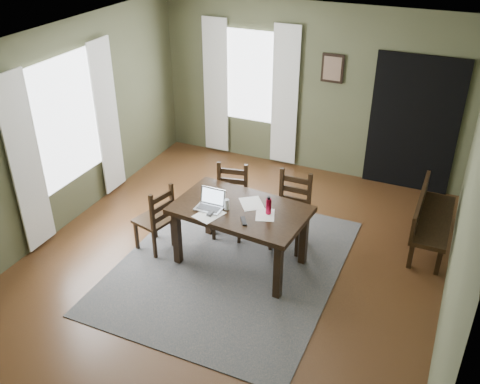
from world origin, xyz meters
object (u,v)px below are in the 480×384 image
at_px(chair_back_left, 230,202).
at_px(water_bottle, 269,206).
at_px(dining_table, 240,215).
at_px(chair_back_right, 291,212).
at_px(chair_end, 156,219).
at_px(bench, 428,215).
at_px(laptop, 211,203).

distance_m(chair_back_left, water_bottle, 1.03).
bearing_deg(dining_table, chair_back_right, 61.02).
xyz_separation_m(chair_end, water_bottle, (1.45, 0.19, 0.45)).
bearing_deg(bench, water_bottle, 127.73).
xyz_separation_m(bench, laptop, (-2.39, -1.46, 0.41)).
bearing_deg(chair_back_left, chair_end, -144.60).
bearing_deg(chair_back_right, bench, 23.12).
xyz_separation_m(dining_table, chair_back_right, (0.43, 0.64, -0.21)).
bearing_deg(water_bottle, laptop, -168.59).
distance_m(chair_back_right, bench, 1.78).
height_order(chair_back_left, chair_back_right, chair_back_right).
height_order(chair_back_left, bench, chair_back_left).
distance_m(chair_back_left, bench, 2.58).
relative_size(chair_back_left, laptop, 3.05).
bearing_deg(chair_back_right, chair_end, -152.25).
height_order(dining_table, water_bottle, water_bottle).
xyz_separation_m(dining_table, bench, (2.06, 1.34, -0.25)).
height_order(chair_back_right, water_bottle, water_bottle).
relative_size(chair_end, chair_back_left, 0.96).
distance_m(chair_end, bench, 3.50).
bearing_deg(chair_back_right, laptop, -135.28).
distance_m(laptop, water_bottle, 0.70).
xyz_separation_m(dining_table, laptop, (-0.33, -0.12, 0.15)).
bearing_deg(chair_back_right, dining_table, -124.09).
bearing_deg(water_bottle, chair_back_left, 143.62).
xyz_separation_m(laptop, water_bottle, (0.68, 0.14, 0.05)).
distance_m(chair_end, water_bottle, 1.53).
distance_m(chair_back_left, chair_back_right, 0.83).
bearing_deg(chair_back_left, chair_back_right, -6.88).
height_order(dining_table, bench, dining_table).
height_order(chair_end, laptop, laptop).
relative_size(dining_table, chair_end, 1.78).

